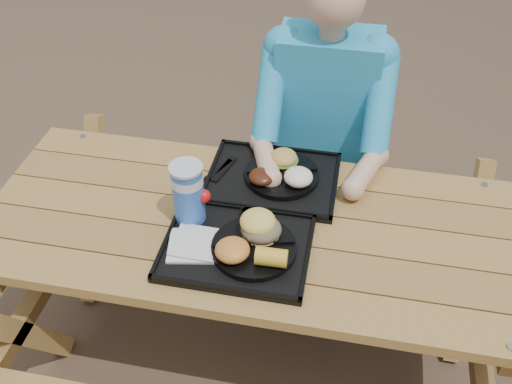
# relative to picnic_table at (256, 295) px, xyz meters

# --- Properties ---
(ground) EXTENTS (60.00, 60.00, 0.00)m
(ground) POSITION_rel_picnic_table_xyz_m (0.00, 0.00, -0.38)
(ground) COLOR #999999
(ground) RESTS_ON ground
(picnic_table) EXTENTS (1.80, 1.49, 0.75)m
(picnic_table) POSITION_rel_picnic_table_xyz_m (0.00, 0.00, 0.00)
(picnic_table) COLOR #999999
(picnic_table) RESTS_ON ground
(tray_near) EXTENTS (0.45, 0.35, 0.02)m
(tray_near) POSITION_rel_picnic_table_xyz_m (-0.03, -0.14, 0.39)
(tray_near) COLOR black
(tray_near) RESTS_ON picnic_table
(tray_far) EXTENTS (0.45, 0.35, 0.02)m
(tray_far) POSITION_rel_picnic_table_xyz_m (0.02, 0.21, 0.39)
(tray_far) COLOR black
(tray_far) RESTS_ON picnic_table
(plate_near) EXTENTS (0.26, 0.26, 0.02)m
(plate_near) POSITION_rel_picnic_table_xyz_m (0.02, -0.14, 0.41)
(plate_near) COLOR black
(plate_near) RESTS_ON tray_near
(plate_far) EXTENTS (0.26, 0.26, 0.02)m
(plate_far) POSITION_rel_picnic_table_xyz_m (0.05, 0.22, 0.41)
(plate_far) COLOR black
(plate_far) RESTS_ON tray_far
(napkin_stack) EXTENTS (0.17, 0.17, 0.02)m
(napkin_stack) POSITION_rel_picnic_table_xyz_m (-0.17, -0.16, 0.40)
(napkin_stack) COLOR silver
(napkin_stack) RESTS_ON tray_near
(soda_cup) EXTENTS (0.10, 0.10, 0.20)m
(soda_cup) POSITION_rel_picnic_table_xyz_m (-0.21, -0.04, 0.49)
(soda_cup) COLOR blue
(soda_cup) RESTS_ON tray_near
(condiment_bbq) EXTENTS (0.04, 0.04, 0.03)m
(condiment_bbq) POSITION_rel_picnic_table_xyz_m (-0.03, -0.00, 0.41)
(condiment_bbq) COLOR black
(condiment_bbq) RESTS_ON tray_near
(condiment_mustard) EXTENTS (0.06, 0.06, 0.03)m
(condiment_mustard) POSITION_rel_picnic_table_xyz_m (0.03, -0.02, 0.41)
(condiment_mustard) COLOR gold
(condiment_mustard) RESTS_ON tray_near
(sandwich) EXTENTS (0.12, 0.12, 0.12)m
(sandwich) POSITION_rel_picnic_table_xyz_m (0.03, -0.09, 0.48)
(sandwich) COLOR #ECC653
(sandwich) RESTS_ON plate_near
(mac_cheese) EXTENTS (0.10, 0.10, 0.05)m
(mac_cheese) POSITION_rel_picnic_table_xyz_m (-0.03, -0.20, 0.44)
(mac_cheese) COLOR orange
(mac_cheese) RESTS_ON plate_near
(corn_cob) EXTENTS (0.10, 0.10, 0.05)m
(corn_cob) POSITION_rel_picnic_table_xyz_m (0.08, -0.20, 0.44)
(corn_cob) COLOR gold
(corn_cob) RESTS_ON plate_near
(cutlery_far) EXTENTS (0.07, 0.15, 0.01)m
(cutlery_far) POSITION_rel_picnic_table_xyz_m (-0.16, 0.22, 0.40)
(cutlery_far) COLOR black
(cutlery_far) RESTS_ON tray_far
(burger) EXTENTS (0.10, 0.10, 0.09)m
(burger) POSITION_rel_picnic_table_xyz_m (0.05, 0.27, 0.46)
(burger) COLOR gold
(burger) RESTS_ON plate_far
(baked_beans) EXTENTS (0.09, 0.09, 0.04)m
(baked_beans) POSITION_rel_picnic_table_xyz_m (-0.01, 0.16, 0.44)
(baked_beans) COLOR #461E0E
(baked_beans) RESTS_ON plate_far
(potato_salad) EXTENTS (0.10, 0.10, 0.05)m
(potato_salad) POSITION_rel_picnic_table_xyz_m (0.11, 0.17, 0.44)
(potato_salad) COLOR white
(potato_salad) RESTS_ON plate_far
(diner) EXTENTS (0.48, 0.84, 1.28)m
(diner) POSITION_rel_picnic_table_xyz_m (0.16, 0.59, 0.27)
(diner) COLOR teal
(diner) RESTS_ON ground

